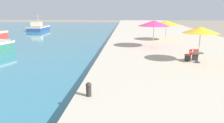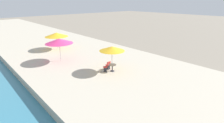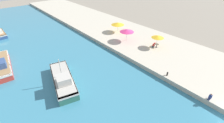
% 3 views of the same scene
% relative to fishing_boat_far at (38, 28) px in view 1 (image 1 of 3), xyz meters
% --- Properties ---
extents(quay_promenade, '(16.00, 90.00, 0.80)m').
position_rel_fishing_boat_far_xyz_m(quay_promenade, '(25.26, -11.08, -0.33)').
color(quay_promenade, '#BCB29E').
rests_on(quay_promenade, ground_plane).
extents(fishing_boat_far, '(3.29, 6.43, 3.49)m').
position_rel_fishing_boat_far_xyz_m(fishing_boat_far, '(0.00, 0.00, 0.00)').
color(fishing_boat_far, navy).
rests_on(fishing_boat_far, water_basin).
extents(cafe_umbrella_pink, '(2.61, 2.61, 2.62)m').
position_rel_fishing_boat_far_xyz_m(cafe_umbrella_pink, '(24.96, -31.17, 2.45)').
color(cafe_umbrella_pink, '#B7B7B7').
rests_on(cafe_umbrella_pink, quay_promenade).
extents(cafe_umbrella_white, '(3.26, 3.26, 2.76)m').
position_rel_fishing_boat_far_xyz_m(cafe_umbrella_white, '(22.37, -24.68, 2.54)').
color(cafe_umbrella_white, '#B7B7B7').
rests_on(cafe_umbrella_white, quay_promenade).
extents(cafe_umbrella_striped, '(3.39, 3.39, 2.49)m').
position_rel_fishing_boat_far_xyz_m(cafe_umbrella_striped, '(24.56, -19.22, 2.26)').
color(cafe_umbrella_striped, '#B7B7B7').
rests_on(cafe_umbrella_striped, quay_promenade).
extents(cafe_table, '(0.80, 0.80, 0.74)m').
position_rel_fishing_boat_far_xyz_m(cafe_table, '(24.86, -31.35, 0.60)').
color(cafe_table, '#333338').
rests_on(cafe_table, quay_promenade).
extents(cafe_chair_left, '(0.59, 0.58, 0.91)m').
position_rel_fishing_boat_far_xyz_m(cafe_chair_left, '(24.31, -30.88, 0.39)').
color(cafe_chair_left, '#2D2D33').
rests_on(cafe_chair_left, quay_promenade).
extents(cafe_chair_right, '(0.41, 0.44, 0.91)m').
position_rel_fishing_boat_far_xyz_m(cafe_chair_right, '(24.88, -30.63, 0.39)').
color(cafe_chair_right, '#2D2D33').
rests_on(cafe_chair_right, quay_promenade).
extents(mooring_bollard, '(0.26, 0.26, 0.65)m').
position_rel_fishing_boat_far_xyz_m(mooring_bollard, '(17.94, -38.31, 0.41)').
color(mooring_bollard, '#2D2823').
rests_on(mooring_bollard, quay_promenade).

